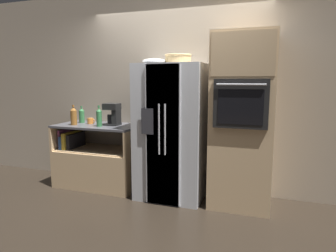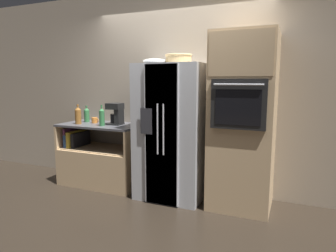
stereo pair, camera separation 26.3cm
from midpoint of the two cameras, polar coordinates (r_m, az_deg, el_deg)
The scene contains 12 objects.
ground_plane at distance 4.11m, azimuth -2.07°, elevation -13.28°, with size 20.00×20.00×0.00m, color black.
wall_back at distance 4.24m, azimuth 0.05°, elevation 6.83°, with size 12.00×0.06×2.80m.
counter_left at distance 4.58m, azimuth -14.75°, elevation -6.87°, with size 1.20×0.65×0.91m.
refrigerator at distance 3.91m, azimuth -1.18°, elevation -1.11°, with size 0.86×0.75×1.75m.
wall_oven at distance 3.69m, azimuth 12.08°, elevation 0.89°, with size 0.72×0.73×2.09m.
wicker_basket at distance 3.87m, azimuth -0.05°, elevation 12.71°, with size 0.34×0.34×0.12m.
fruit_bowl at distance 3.87m, azimuth -4.62°, elevation 12.22°, with size 0.30×0.30×0.06m.
bottle_tall at distance 4.51m, azimuth -19.14°, elevation 1.83°, with size 0.09×0.09×0.29m.
bottle_short at distance 4.26m, azimuth -14.74°, elevation 1.63°, with size 0.08×0.08×0.29m.
bottle_wide at distance 4.71m, azimuth -17.67°, elevation 1.97°, with size 0.08×0.08×0.25m.
mug at distance 4.57m, azimuth -16.15°, elevation 0.93°, with size 0.12×0.09×0.08m.
coffee_maker at distance 4.32m, azimuth -12.08°, elevation 2.37°, with size 0.21×0.18×0.31m.
Camera 1 is at (1.26, -3.60, 1.54)m, focal length 32.00 mm.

